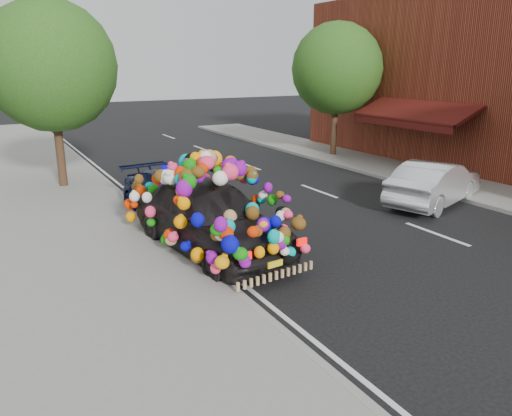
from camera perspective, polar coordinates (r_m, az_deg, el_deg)
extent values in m
plane|color=black|center=(10.94, 7.19, -5.95)|extent=(100.00, 100.00, 0.00)
cube|color=gray|center=(9.25, -15.31, -10.29)|extent=(4.00, 60.00, 0.12)
cube|color=gray|center=(9.81, -4.11, -8.13)|extent=(0.15, 60.00, 0.13)
cube|color=gray|center=(18.53, 22.52, 2.32)|extent=(3.00, 40.00, 0.12)
cube|color=#47100D|center=(20.51, 17.55, 10.53)|extent=(1.62, 5.20, 0.75)
cube|color=#47100D|center=(20.02, 15.94, 9.38)|extent=(0.06, 5.20, 0.35)
cylinder|color=#332114|center=(17.99, -21.50, 6.30)|extent=(0.28, 0.28, 2.73)
sphere|color=#144612|center=(17.79, -22.41, 14.77)|extent=(4.20, 4.20, 4.20)
cylinder|color=#332114|center=(23.11, 8.90, 9.05)|extent=(0.28, 0.28, 2.64)
sphere|color=#144612|center=(22.95, 9.19, 15.45)|extent=(4.00, 4.00, 4.00)
imported|color=black|center=(11.21, -5.30, -0.93)|extent=(2.44, 4.95, 1.63)
cube|color=red|center=(8.96, -1.15, -5.53)|extent=(0.23, 0.08, 0.14)
cube|color=red|center=(9.71, 5.25, -3.86)|extent=(0.23, 0.08, 0.14)
cube|color=yellow|center=(9.42, 2.20, -6.39)|extent=(0.34, 0.08, 0.12)
imported|color=black|center=(13.84, -9.31, 1.38)|extent=(2.25, 4.43, 1.23)
imported|color=silver|center=(15.87, 19.73, 2.70)|extent=(4.26, 2.67, 1.33)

